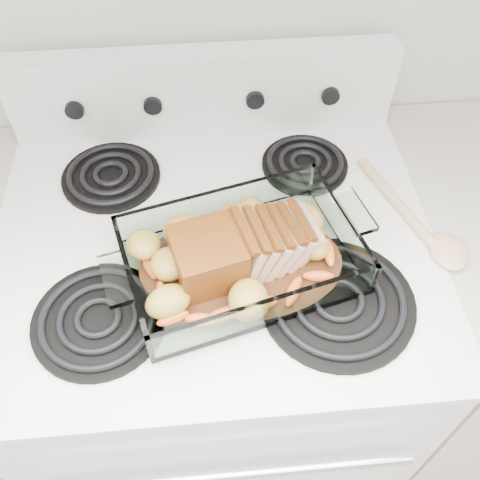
{
  "coord_description": "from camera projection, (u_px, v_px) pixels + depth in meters",
  "views": [
    {
      "loc": [
        -0.01,
        1.05,
        1.67
      ],
      "look_at": [
        0.04,
        1.59,
        0.99
      ],
      "focal_mm": 40.0,
      "sensor_mm": 36.0,
      "label": 1
    }
  ],
  "objects": [
    {
      "name": "electric_range",
      "position": [
        221.0,
        351.0,
        1.31
      ],
      "size": [
        0.78,
        0.7,
        1.12
      ],
      "color": "white",
      "rests_on": "ground"
    },
    {
      "name": "pork_roast",
      "position": [
        232.0,
        250.0,
        0.86
      ],
      "size": [
        0.24,
        0.11,
        0.09
      ],
      "rotation": [
        0.0,
        0.0,
        -0.07
      ],
      "color": "#5F310E",
      "rests_on": "baking_dish"
    },
    {
      "name": "baking_dish",
      "position": [
        241.0,
        260.0,
        0.88
      ],
      "size": [
        0.37,
        0.24,
        0.07
      ],
      "rotation": [
        0.0,
        0.0,
        0.26
      ],
      "color": "silver",
      "rests_on": "electric_range"
    },
    {
      "name": "roast_vegetables",
      "position": [
        237.0,
        240.0,
        0.9
      ],
      "size": [
        0.36,
        0.2,
        0.04
      ],
      "rotation": [
        0.0,
        0.0,
        -0.42
      ],
      "color": "#EE5B21",
      "rests_on": "baking_dish"
    },
    {
      "name": "wooden_spoon",
      "position": [
        425.0,
        228.0,
        0.95
      ],
      "size": [
        0.14,
        0.28,
        0.02
      ],
      "rotation": [
        0.0,
        0.0,
        0.33
      ],
      "color": "tan",
      "rests_on": "electric_range"
    }
  ]
}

